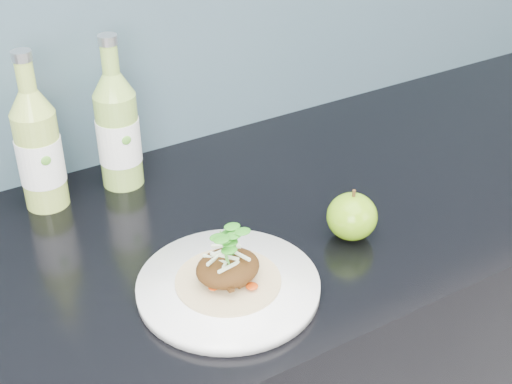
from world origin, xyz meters
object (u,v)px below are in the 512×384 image
cider_bottle_left (39,150)px  cider_bottle_right (118,130)px  green_apple (352,216)px  dinner_plate (228,287)px

cider_bottle_left → cider_bottle_right: same height
cider_bottle_left → cider_bottle_right: 0.13m
green_apple → cider_bottle_left: size_ratio=0.33×
green_apple → cider_bottle_right: (-0.23, 0.32, 0.06)m
green_apple → cider_bottle_right: cider_bottle_right is taller
dinner_plate → cider_bottle_right: cider_bottle_right is taller
cider_bottle_left → dinner_plate: bearing=-56.9°
cider_bottle_right → green_apple: bearing=-72.3°
dinner_plate → cider_bottle_left: (-0.14, 0.34, 0.09)m
dinner_plate → cider_bottle_right: (-0.01, 0.34, 0.09)m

